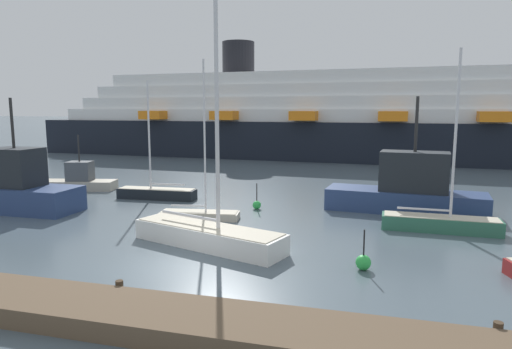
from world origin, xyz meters
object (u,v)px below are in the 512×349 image
at_px(sailboat_0, 440,221).
at_px(channel_buoy_2, 257,205).
at_px(cruise_ship, 352,120).
at_px(fishing_boat_1, 13,189).
at_px(fishing_boat_0, 408,190).
at_px(fishing_boat_3, 78,180).
at_px(sailboat_1, 200,212).
at_px(channel_buoy_0, 363,262).
at_px(sailboat_2, 157,192).
at_px(sailboat_3, 208,232).

bearing_deg(sailboat_0, channel_buoy_2, 168.25).
bearing_deg(cruise_ship, fishing_boat_1, -114.30).
bearing_deg(channel_buoy_2, sailboat_0, -13.58).
xyz_separation_m(fishing_boat_0, fishing_boat_3, (-23.41, 1.45, -0.60)).
distance_m(fishing_boat_0, fishing_boat_1, 23.37).
bearing_deg(fishing_boat_0, sailboat_1, -150.76).
bearing_deg(channel_buoy_2, channel_buoy_0, -54.03).
bearing_deg(sailboat_0, channel_buoy_0, -116.53).
xyz_separation_m(sailboat_2, channel_buoy_0, (13.84, -10.30, -0.15)).
distance_m(sailboat_0, sailboat_1, 12.50).
bearing_deg(sailboat_1, fishing_boat_1, 175.86).
distance_m(fishing_boat_3, channel_buoy_2, 14.98).
xyz_separation_m(sailboat_1, channel_buoy_2, (2.43, 3.11, -0.10)).
bearing_deg(cruise_ship, fishing_boat_3, -121.03).
distance_m(sailboat_0, fishing_boat_0, 4.25).
bearing_deg(fishing_boat_0, sailboat_3, -127.37).
height_order(fishing_boat_0, fishing_boat_1, fishing_boat_0).
distance_m(fishing_boat_3, cruise_ship, 33.25).
bearing_deg(sailboat_3, fishing_boat_1, -176.58).
bearing_deg(channel_buoy_2, cruise_ship, 82.56).
bearing_deg(cruise_ship, sailboat_2, -107.99).
height_order(channel_buoy_2, cruise_ship, cruise_ship).
distance_m(fishing_boat_1, channel_buoy_0, 21.10).
relative_size(sailboat_1, channel_buoy_2, 5.43).
bearing_deg(cruise_ship, channel_buoy_0, -82.95).
distance_m(sailboat_2, sailboat_3, 11.51).
xyz_separation_m(fishing_boat_1, channel_buoy_2, (13.96, 4.00, -0.99)).
xyz_separation_m(sailboat_1, cruise_ship, (6.38, 33.37, 4.28)).
bearing_deg(sailboat_3, fishing_boat_0, 64.47).
bearing_deg(cruise_ship, fishing_boat_0, -77.22).
distance_m(fishing_boat_0, channel_buoy_2, 8.93).
xyz_separation_m(fishing_boat_0, channel_buoy_0, (-2.22, -10.52, -1.00)).
bearing_deg(sailboat_1, sailboat_2, 129.25).
distance_m(sailboat_0, cruise_ship, 33.50).
height_order(sailboat_1, sailboat_2, sailboat_1).
distance_m(sailboat_1, fishing_boat_3, 13.68).
bearing_deg(channel_buoy_2, sailboat_3, -91.39).
height_order(sailboat_1, fishing_boat_0, sailboat_1).
height_order(channel_buoy_0, channel_buoy_2, channel_buoy_2).
bearing_deg(fishing_boat_0, fishing_boat_3, -176.91).
bearing_deg(sailboat_3, sailboat_0, 45.74).
height_order(fishing_boat_0, fishing_boat_3, fishing_boat_0).
bearing_deg(sailboat_2, sailboat_1, 135.40).
bearing_deg(fishing_boat_0, sailboat_0, -65.08).
xyz_separation_m(sailboat_2, fishing_boat_0, (16.07, 0.21, 0.84)).
height_order(fishing_boat_1, channel_buoy_2, fishing_boat_1).
height_order(sailboat_2, cruise_ship, cruise_ship).
height_order(fishing_boat_1, fishing_boat_3, fishing_boat_1).
bearing_deg(fishing_boat_0, channel_buoy_2, -163.38).
bearing_deg(sailboat_3, sailboat_1, 134.54).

